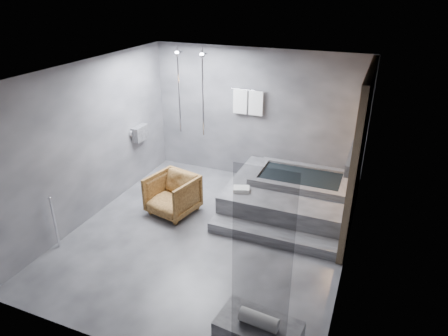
% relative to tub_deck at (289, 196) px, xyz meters
% --- Properties ---
extents(room, '(5.00, 5.04, 2.82)m').
position_rel_tub_deck_xyz_m(room, '(-0.65, -1.21, 1.48)').
color(room, '#323134').
rests_on(room, ground).
extents(tub_deck, '(2.20, 2.00, 0.50)m').
position_rel_tub_deck_xyz_m(tub_deck, '(0.00, 0.00, 0.00)').
color(tub_deck, '#37373A').
rests_on(tub_deck, ground).
extents(tub_step, '(2.20, 0.36, 0.18)m').
position_rel_tub_deck_xyz_m(tub_step, '(0.00, -1.18, -0.16)').
color(tub_step, '#37373A').
rests_on(tub_step, ground).
extents(concrete_bench, '(1.01, 0.62, 0.43)m').
position_rel_tub_deck_xyz_m(concrete_bench, '(0.46, -3.37, -0.03)').
color(concrete_bench, '#2F2F31').
rests_on(concrete_bench, ground).
extents(driftwood_chair, '(0.96, 0.98, 0.75)m').
position_rel_tub_deck_xyz_m(driftwood_chair, '(-1.97, -0.99, 0.12)').
color(driftwood_chair, '#482C12').
rests_on(driftwood_chair, ground).
extents(rolled_towel, '(0.46, 0.20, 0.16)m').
position_rel_tub_deck_xyz_m(rolled_towel, '(0.46, -3.40, 0.26)').
color(rolled_towel, silver).
rests_on(rolled_towel, concrete_bench).
extents(deck_towel, '(0.34, 0.30, 0.08)m').
position_rel_tub_deck_xyz_m(deck_towel, '(-0.76, -0.60, 0.29)').
color(deck_towel, white).
rests_on(deck_towel, tub_deck).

